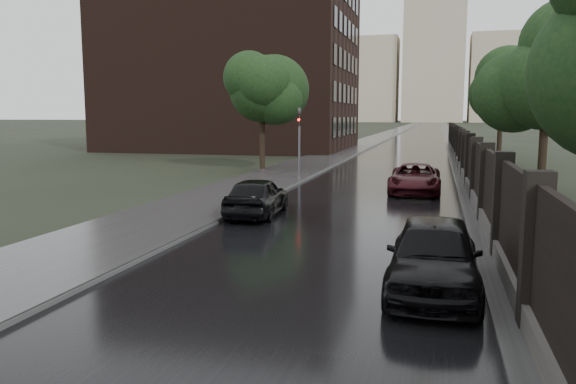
{
  "coord_description": "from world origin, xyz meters",
  "views": [
    {
      "loc": [
        2.95,
        -4.83,
        3.59
      ],
      "look_at": [
        -0.96,
        9.94,
        1.5
      ],
      "focal_mm": 35.0,
      "sensor_mm": 36.0,
      "label": 1
    }
  ],
  "objects": [
    {
      "name": "hatchback_left",
      "position": [
        -3.2,
        14.09,
        0.71
      ],
      "size": [
        1.93,
        4.26,
        1.42
      ],
      "primitive_type": "imported",
      "rotation": [
        0.0,
        0.0,
        3.2
      ],
      "color": "black",
      "rests_on": "ground"
    },
    {
      "name": "car_right_far",
      "position": [
        2.04,
        21.61,
        0.69
      ],
      "size": [
        2.34,
        4.97,
        1.38
      ],
      "primitive_type": "imported",
      "rotation": [
        0.0,
        0.0,
        0.01
      ],
      "color": "black",
      "rests_on": "ground"
    },
    {
      "name": "fence_right",
      "position": [
        4.6,
        32.01,
        1.01
      ],
      "size": [
        0.45,
        75.72,
        2.7
      ],
      "color": "#383533",
      "rests_on": "ground"
    },
    {
      "name": "stalinist_tower",
      "position": [
        0.0,
        300.0,
        38.38
      ],
      "size": [
        92.0,
        30.0,
        159.0
      ],
      "color": "tan",
      "rests_on": "ground"
    },
    {
      "name": "tree_right_c",
      "position": [
        7.5,
        40.0,
        4.95
      ],
      "size": [
        4.08,
        4.08,
        7.01
      ],
      "color": "black",
      "rests_on": "ground"
    },
    {
      "name": "tree_right_b",
      "position": [
        7.5,
        22.0,
        4.95
      ],
      "size": [
        4.08,
        4.08,
        7.01
      ],
      "color": "black",
      "rests_on": "ground"
    },
    {
      "name": "road",
      "position": [
        0.0,
        190.0,
        0.01
      ],
      "size": [
        8.0,
        420.0,
        0.02
      ],
      "primitive_type": "cube",
      "color": "black",
      "rests_on": "ground"
    },
    {
      "name": "traffic_light",
      "position": [
        -4.3,
        24.99,
        2.4
      ],
      "size": [
        0.16,
        0.32,
        4.0
      ],
      "color": "#59595E",
      "rests_on": "ground"
    },
    {
      "name": "tree_left_far",
      "position": [
        -8.0,
        30.0,
        5.24
      ],
      "size": [
        4.25,
        4.25,
        7.39
      ],
      "color": "black",
      "rests_on": "ground"
    },
    {
      "name": "car_right_near",
      "position": [
        2.98,
        6.7,
        0.77
      ],
      "size": [
        1.84,
        4.51,
        1.53
      ],
      "primitive_type": "imported",
      "rotation": [
        0.0,
        0.0,
        -0.01
      ],
      "color": "black",
      "rests_on": "ground"
    },
    {
      "name": "brick_building",
      "position": [
        -18.0,
        52.0,
        10.0
      ],
      "size": [
        24.0,
        18.0,
        20.0
      ],
      "primitive_type": "cube",
      "color": "black",
      "rests_on": "ground"
    },
    {
      "name": "sidewalk_left",
      "position": [
        -6.0,
        190.0,
        0.08
      ],
      "size": [
        4.0,
        420.0,
        0.16
      ],
      "primitive_type": "cube",
      "color": "#2D2D2D",
      "rests_on": "ground"
    },
    {
      "name": "verge_right",
      "position": [
        5.5,
        190.0,
        0.04
      ],
      "size": [
        3.0,
        420.0,
        0.08
      ],
      "primitive_type": "cube",
      "color": "#2D2D2D",
      "rests_on": "ground"
    }
  ]
}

